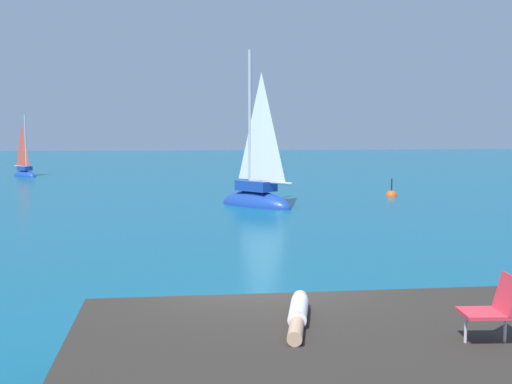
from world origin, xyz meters
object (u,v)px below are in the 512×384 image
object	(u,v)px
sailboat_near	(256,197)
sailboat_far	(25,173)
marker_buoy	(391,196)
beach_chair	(494,305)
person_sunbather	(298,314)

from	to	relation	value
sailboat_near	sailboat_far	world-z (taller)	sailboat_near
marker_buoy	beach_chair	bearing A→B (deg)	-104.77
sailboat_far	marker_buoy	size ratio (longest dim) A/B	4.01
sailboat_near	marker_buoy	xyz separation A→B (m)	(6.91, 3.19, -0.38)
person_sunbather	marker_buoy	world-z (taller)	person_sunbather
sailboat_near	marker_buoy	size ratio (longest dim) A/B	6.39
sailboat_near	sailboat_far	xyz separation A→B (m)	(-13.71, 17.88, -0.15)
person_sunbather	marker_buoy	size ratio (longest dim) A/B	1.54
person_sunbather	beach_chair	bearing A→B (deg)	76.57
person_sunbather	beach_chair	size ratio (longest dim) A/B	2.18
sailboat_near	beach_chair	xyz separation A→B (m)	(0.60, -20.72, 0.96)
sailboat_far	person_sunbather	world-z (taller)	sailboat_far
sailboat_far	sailboat_near	bearing A→B (deg)	-5.57
beach_chair	marker_buoy	distance (m)	24.77
beach_chair	marker_buoy	xyz separation A→B (m)	(6.31, 23.92, -1.34)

